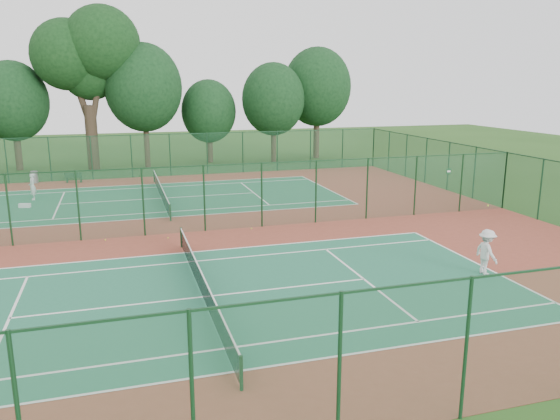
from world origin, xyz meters
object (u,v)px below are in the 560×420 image
object	(u,v)px
kit_bag	(25,206)
player_near	(487,252)
bench	(74,177)
trash_bin	(34,177)
player_far	(32,186)
big_tree	(87,54)

from	to	relation	value
kit_bag	player_near	bearing A→B (deg)	-27.75
player_near	bench	world-z (taller)	player_near
trash_bin	kit_bag	distance (m)	9.01
player_far	big_tree	bearing A→B (deg)	154.02
player_far	bench	size ratio (longest dim) A/B	1.37
player_far	trash_bin	distance (m)	6.71
player_near	kit_bag	size ratio (longest dim) A/B	2.70
bench	kit_bag	xyz separation A→B (m)	(-2.36, -8.36, -0.28)
player_near	kit_bag	bearing A→B (deg)	45.73
player_near	player_far	xyz separation A→B (m)	(-19.52, 20.78, -0.01)
bench	trash_bin	bearing A→B (deg)	176.62
trash_bin	kit_bag	xyz separation A→B (m)	(0.52, -8.99, -0.34)
trash_bin	kit_bag	world-z (taller)	trash_bin
player_far	trash_bin	bearing A→B (deg)	176.02
player_near	trash_bin	world-z (taller)	player_near
trash_bin	big_tree	world-z (taller)	big_tree
player_far	bench	xyz separation A→B (m)	(2.14, 6.02, -0.51)
trash_bin	kit_bag	bearing A→B (deg)	-86.71
trash_bin	bench	bearing A→B (deg)	-12.38
big_tree	player_far	bearing A→B (deg)	-105.66
player_near	big_tree	distance (m)	38.15
bench	big_tree	xyz separation A→B (m)	(1.42, 6.66, 9.52)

